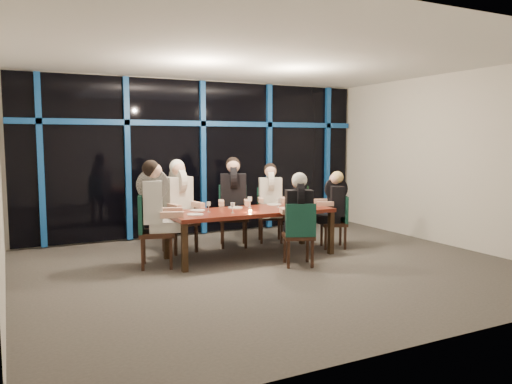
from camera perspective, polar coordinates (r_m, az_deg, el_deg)
room at (r=7.10m, az=2.20°, el=7.40°), size 7.04×7.00×3.02m
window_wall at (r=9.77m, az=-6.11°, el=4.20°), size 6.86×0.43×2.94m
dining_table at (r=7.89m, az=-0.65°, el=-2.52°), size 2.60×1.00×0.75m
chair_far_left at (r=8.39m, az=-9.02°, el=-2.77°), size 0.57×0.57×1.04m
chair_far_mid at (r=8.76m, az=-2.63°, el=-2.28°), size 0.63×0.63×1.06m
chair_far_right at (r=9.13m, az=1.60°, el=-2.23°), size 0.59×0.59×0.97m
chair_end_left at (r=7.40m, az=-12.02°, el=-3.91°), size 0.61×0.61×1.06m
chair_end_right at (r=8.67m, az=9.35°, el=-3.03°), size 0.54×0.54×0.90m
chair_near_mid at (r=7.30m, az=4.98°, el=-4.49°), size 0.56×0.56×0.94m
diner_far_left at (r=8.26m, az=-8.77°, el=-0.03°), size 0.57×0.69×1.02m
diner_far_mid at (r=8.62m, az=-2.61°, el=0.38°), size 0.65×0.72×1.03m
diner_far_right at (r=9.00m, az=1.67°, el=0.13°), size 0.60×0.67×0.95m
diner_end_left at (r=7.34m, az=-11.39°, el=-0.67°), size 0.72×0.62×1.04m
diner_end_right at (r=8.61m, az=8.90°, el=-0.69°), size 0.62×0.56×0.88m
diner_near_mid at (r=7.32m, az=4.89°, el=-1.50°), size 0.58×0.64×0.92m
plate_far_left at (r=7.81m, az=-6.71°, el=-2.09°), size 0.24×0.24×0.01m
plate_far_mid at (r=8.09m, az=-2.36°, el=-1.78°), size 0.24×0.24×0.01m
plate_far_right at (r=8.47m, az=2.11°, el=-1.43°), size 0.24×0.24×0.01m
plate_end_left at (r=7.38m, az=-6.96°, el=-2.57°), size 0.24×0.24×0.01m
plate_end_right at (r=8.51m, az=5.19°, el=-1.41°), size 0.24×0.24×0.01m
plate_near_mid at (r=7.89m, az=4.13°, el=-1.99°), size 0.24×0.24×0.01m
wine_bottle at (r=8.30m, az=5.95°, el=-0.74°), size 0.08×0.08×0.34m
water_pitcher at (r=8.12m, az=4.77°, el=-1.14°), size 0.12×0.10×0.19m
tea_light at (r=7.60m, az=-0.68°, el=-2.21°), size 0.05×0.05×0.03m
wine_glass_a at (r=7.53m, az=-2.69°, el=-1.54°), size 0.06×0.06×0.16m
wine_glass_b at (r=8.08m, az=-0.71°, el=-0.89°), size 0.07×0.07×0.18m
wine_glass_c at (r=8.13m, az=2.57°, el=-0.99°), size 0.06×0.06×0.16m
wine_glass_d at (r=7.65m, az=-5.45°, el=-1.44°), size 0.06×0.06×0.16m
wine_glass_e at (r=8.41m, az=4.94°, el=-0.62°), size 0.07×0.07×0.19m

